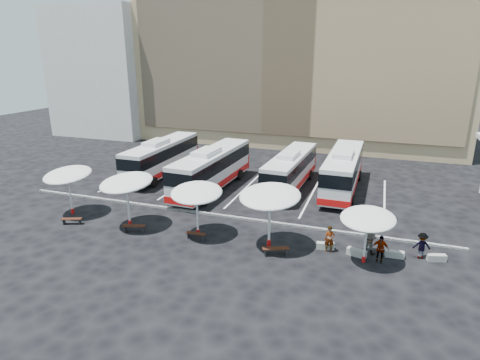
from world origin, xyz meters
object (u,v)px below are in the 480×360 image
(conc_bench_1, at_px, (357,253))
(conc_bench_2, at_px, (394,254))
(passenger_1, at_px, (370,239))
(bus_1, at_px, (212,168))
(passenger_0, at_px, (330,239))
(passenger_2, at_px, (380,249))
(bus_3, at_px, (343,169))
(wood_bench_2, at_px, (196,234))
(sunshade_4, at_px, (368,219))
(conc_bench_0, at_px, (325,246))
(sunshade_1, at_px, (126,183))
(sunshade_0, at_px, (68,175))
(wood_bench_3, at_px, (276,250))
(passenger_3, at_px, (422,246))
(bus_0, at_px, (162,156))
(sunshade_2, at_px, (197,193))
(sunshade_3, at_px, (270,196))
(conc_bench_3, at_px, (436,258))
(wood_bench_0, at_px, (72,220))
(bus_2, at_px, (291,169))
(wood_bench_1, at_px, (134,227))

(conc_bench_1, height_order, conc_bench_2, conc_bench_1)
(passenger_1, bearing_deg, conc_bench_2, -154.86)
(bus_1, height_order, passenger_0, bus_1)
(bus_1, xyz_separation_m, passenger_2, (14.53, -9.05, -1.13))
(bus_3, distance_m, wood_bench_2, 15.72)
(passenger_0, relative_size, passenger_1, 0.89)
(sunshade_4, xyz_separation_m, conc_bench_0, (-2.36, 0.93, -2.56))
(passenger_0, height_order, passenger_1, passenger_1)
(sunshade_1, bearing_deg, conc_bench_1, 2.82)
(sunshade_0, bearing_deg, sunshade_1, -5.51)
(wood_bench_2, relative_size, wood_bench_3, 0.81)
(conc_bench_0, relative_size, passenger_3, 0.67)
(passenger_0, xyz_separation_m, passenger_1, (2.36, 0.67, 0.10))
(bus_3, height_order, passenger_3, bus_3)
(bus_0, distance_m, passenger_0, 21.26)
(wood_bench_2, height_order, passenger_0, passenger_0)
(sunshade_2, distance_m, passenger_0, 8.97)
(sunshade_3, distance_m, conc_bench_3, 10.49)
(bus_0, distance_m, bus_1, 6.93)
(wood_bench_0, distance_m, conc_bench_1, 19.77)
(passenger_3, bearing_deg, conc_bench_1, 4.94)
(bus_0, height_order, wood_bench_2, bus_0)
(sunshade_1, relative_size, conc_bench_2, 4.28)
(bus_2, bearing_deg, conc_bench_3, -40.37)
(sunshade_2, distance_m, sunshade_4, 10.79)
(bus_1, height_order, sunshade_1, bus_1)
(conc_bench_2, distance_m, passenger_3, 1.63)
(wood_bench_3, bearing_deg, passenger_0, 27.56)
(bus_2, relative_size, sunshade_0, 2.88)
(sunshade_3, relative_size, conc_bench_0, 4.05)
(sunshade_2, relative_size, wood_bench_0, 2.77)
(bus_3, xyz_separation_m, wood_bench_2, (-8.13, -13.35, -1.62))
(bus_2, relative_size, sunshade_3, 2.50)
(passenger_3, bearing_deg, bus_0, -33.87)
(sunshade_1, bearing_deg, wood_bench_3, -4.09)
(sunshade_2, bearing_deg, sunshade_3, -0.06)
(bus_2, bearing_deg, wood_bench_0, -132.23)
(conc_bench_0, xyz_separation_m, passenger_0, (0.25, -0.28, 0.63))
(bus_0, height_order, conc_bench_2, bus_0)
(sunshade_1, height_order, wood_bench_2, sunshade_1)
(conc_bench_0, bearing_deg, wood_bench_2, -170.65)
(passenger_0, height_order, passenger_3, passenger_0)
(sunshade_4, bearing_deg, passenger_1, 79.31)
(passenger_1, bearing_deg, sunshade_1, 34.97)
(conc_bench_3, bearing_deg, bus_0, 156.98)
(sunshade_0, height_order, conc_bench_1, sunshade_0)
(sunshade_0, bearing_deg, wood_bench_1, -11.10)
(sunshade_1, xyz_separation_m, wood_bench_0, (-4.14, -1.10, -2.91))
(sunshade_3, distance_m, wood_bench_3, 3.26)
(conc_bench_1, xyz_separation_m, passenger_0, (-1.66, 0.02, 0.62))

